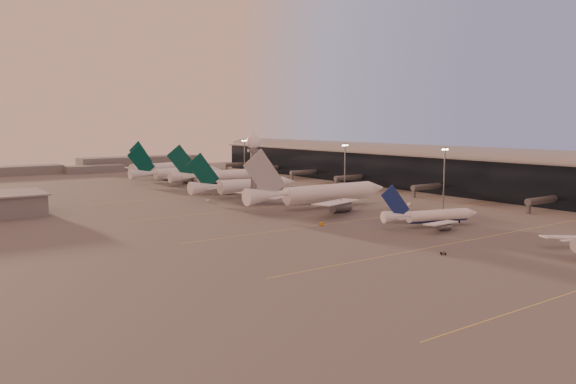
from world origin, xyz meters
TOP-DOWN VIEW (x-y plane):
  - ground at (0.00, 0.00)m, footprint 700.00×700.00m
  - taxiway_markings at (30.00, 56.00)m, footprint 180.00×185.25m
  - terminal at (107.88, 110.09)m, footprint 57.00×362.00m
  - radar_tower at (5.00, 120.00)m, footprint 6.40×6.40m
  - mast_b at (55.00, 55.00)m, footprint 3.60×0.56m
  - mast_c at (50.00, 110.00)m, footprint 3.60×0.56m
  - mast_d at (48.00, 200.00)m, footprint 3.60×0.56m
  - distant_horizon at (2.62, 325.14)m, footprint 165.00×37.50m
  - narrowbody_mid at (20.08, 31.25)m, footprint 37.04×29.17m
  - widebody_white at (16.21, 85.97)m, footprint 71.03×56.92m
  - greentail_a at (9.47, 134.37)m, footprint 59.61×48.06m
  - greentail_b at (23.59, 180.25)m, footprint 64.76×52.19m
  - greentail_c at (11.53, 215.21)m, footprint 61.03×49.18m
  - greentail_d at (23.79, 254.08)m, footprint 62.77×49.84m
  - gsv_tug_mid at (-9.12, 2.24)m, footprint 3.51×3.28m
  - gsv_truck_b at (41.03, 44.23)m, footprint 5.33×2.83m
  - gsv_truck_c at (-8.71, 54.10)m, footprint 6.24×5.64m
  - gsv_catering_b at (50.89, 69.21)m, footprint 5.67×3.22m
  - gsv_tug_far at (25.75, 96.41)m, footprint 2.66×3.52m
  - gsv_truck_d at (-13.59, 128.45)m, footprint 3.87×5.99m
  - gsv_tug_hangar at (50.99, 152.90)m, footprint 3.89×2.69m

SIDE VIEW (x-z plane):
  - ground at x=0.00m, z-range 0.00..0.00m
  - taxiway_markings at x=30.00m, z-range 0.00..0.02m
  - gsv_tug_mid at x=-9.12m, z-range 0.01..0.88m
  - gsv_tug_far at x=25.75m, z-range 0.01..0.91m
  - gsv_tug_hangar at x=50.99m, z-range 0.02..1.04m
  - gsv_truck_b at x=41.03m, z-range 0.02..2.07m
  - gsv_truck_d at x=-13.59m, z-range 0.02..2.30m
  - gsv_truck_c at x=-8.71m, z-range 0.03..2.54m
  - gsv_catering_b at x=50.89m, z-range 0.00..4.40m
  - narrowbody_mid at x=20.08m, z-range -4.40..10.39m
  - greentail_a at x=9.47m, z-range -7.00..14.64m
  - distant_horizon at x=2.62m, z-range -0.61..8.39m
  - greentail_c at x=11.53m, z-range -7.16..14.99m
  - greentail_b at x=23.59m, z-range -7.60..15.91m
  - greentail_d at x=23.79m, z-range -7.67..16.05m
  - widebody_white at x=16.21m, z-range -8.16..16.83m
  - terminal at x=107.88m, z-range -1.00..22.04m
  - mast_b at x=55.00m, z-range 1.24..26.24m
  - mast_c at x=50.00m, z-range 1.24..26.24m
  - mast_d at x=48.00m, z-range 1.24..26.24m
  - radar_tower at x=5.00m, z-range 5.40..36.50m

